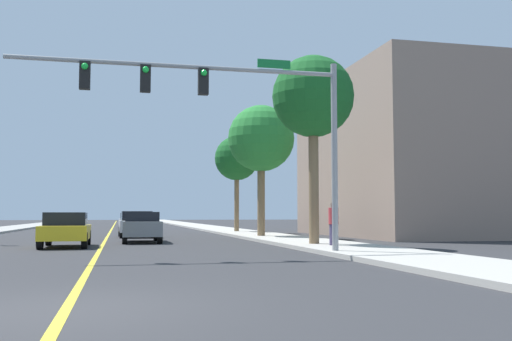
{
  "coord_description": "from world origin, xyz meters",
  "views": [
    {
      "loc": [
        0.71,
        -8.66,
        1.32
      ],
      "look_at": [
        6.09,
        14.54,
        3.11
      ],
      "focal_mm": 41.13,
      "sensor_mm": 36.0,
      "label": 1
    }
  ],
  "objects_px": {
    "palm_far": "(237,159)",
    "car_silver": "(136,224)",
    "car_gray": "(142,226)",
    "traffic_signal_mast": "(229,104)",
    "palm_near": "(313,98)",
    "car_white": "(128,220)",
    "palm_mid": "(261,139)",
    "car_yellow": "(66,229)",
    "pedestrian": "(334,224)"
  },
  "relations": [
    {
      "from": "palm_mid",
      "to": "car_yellow",
      "type": "xyz_separation_m",
      "value": [
        -9.71,
        -6.64,
        -4.77
      ]
    },
    {
      "from": "palm_far",
      "to": "car_silver",
      "type": "xyz_separation_m",
      "value": [
        -7.06,
        -5.83,
        -4.45
      ]
    },
    {
      "from": "car_silver",
      "to": "pedestrian",
      "type": "height_order",
      "value": "pedestrian"
    },
    {
      "from": "palm_mid",
      "to": "car_white",
      "type": "bearing_deg",
      "value": 104.08
    },
    {
      "from": "palm_near",
      "to": "car_white",
      "type": "xyz_separation_m",
      "value": [
        -6.82,
        36.09,
        -5.3
      ]
    },
    {
      "from": "car_yellow",
      "to": "car_silver",
      "type": "bearing_deg",
      "value": 72.32
    },
    {
      "from": "car_silver",
      "to": "car_white",
      "type": "xyz_separation_m",
      "value": [
        -0.13,
        23.96,
        -0.03
      ]
    },
    {
      "from": "palm_near",
      "to": "palm_mid",
      "type": "height_order",
      "value": "palm_near"
    },
    {
      "from": "palm_near",
      "to": "car_yellow",
      "type": "distance_m",
      "value": 11.35
    },
    {
      "from": "traffic_signal_mast",
      "to": "palm_far",
      "type": "height_order",
      "value": "palm_far"
    },
    {
      "from": "traffic_signal_mast",
      "to": "car_gray",
      "type": "distance_m",
      "value": 11.34
    },
    {
      "from": "traffic_signal_mast",
      "to": "car_gray",
      "type": "xyz_separation_m",
      "value": [
        -2.3,
        10.34,
        -4.06
      ]
    },
    {
      "from": "palm_far",
      "to": "car_yellow",
      "type": "height_order",
      "value": "palm_far"
    },
    {
      "from": "palm_far",
      "to": "car_gray",
      "type": "distance_m",
      "value": 14.66
    },
    {
      "from": "palm_mid",
      "to": "car_gray",
      "type": "distance_m",
      "value": 8.69
    },
    {
      "from": "palm_mid",
      "to": "car_white",
      "type": "relative_size",
      "value": 1.67
    },
    {
      "from": "car_silver",
      "to": "car_gray",
      "type": "height_order",
      "value": "car_silver"
    },
    {
      "from": "palm_mid",
      "to": "car_gray",
      "type": "height_order",
      "value": "palm_mid"
    },
    {
      "from": "palm_mid",
      "to": "car_gray",
      "type": "xyz_separation_m",
      "value": [
        -6.59,
        -3.12,
        -4.74
      ]
    },
    {
      "from": "car_white",
      "to": "car_yellow",
      "type": "bearing_deg",
      "value": -95.61
    },
    {
      "from": "car_yellow",
      "to": "car_gray",
      "type": "height_order",
      "value": "car_gray"
    },
    {
      "from": "palm_near",
      "to": "pedestrian",
      "type": "distance_m",
      "value": 5.28
    },
    {
      "from": "traffic_signal_mast",
      "to": "car_silver",
      "type": "distance_m",
      "value": 17.25
    },
    {
      "from": "traffic_signal_mast",
      "to": "palm_near",
      "type": "bearing_deg",
      "value": 46.02
    },
    {
      "from": "palm_far",
      "to": "car_yellow",
      "type": "bearing_deg",
      "value": -122.89
    },
    {
      "from": "car_silver",
      "to": "car_gray",
      "type": "bearing_deg",
      "value": -90.81
    },
    {
      "from": "palm_near",
      "to": "palm_far",
      "type": "height_order",
      "value": "palm_near"
    },
    {
      "from": "car_yellow",
      "to": "car_gray",
      "type": "relative_size",
      "value": 0.9
    },
    {
      "from": "car_silver",
      "to": "car_white",
      "type": "relative_size",
      "value": 0.9
    },
    {
      "from": "pedestrian",
      "to": "car_gray",
      "type": "bearing_deg",
      "value": -8.24
    },
    {
      "from": "traffic_signal_mast",
      "to": "car_silver",
      "type": "relative_size",
      "value": 2.65
    },
    {
      "from": "car_silver",
      "to": "pedestrian",
      "type": "bearing_deg",
      "value": -64.11
    },
    {
      "from": "palm_far",
      "to": "pedestrian",
      "type": "distance_m",
      "value": 19.8
    },
    {
      "from": "palm_mid",
      "to": "car_silver",
      "type": "bearing_deg",
      "value": 154.72
    },
    {
      "from": "palm_near",
      "to": "car_silver",
      "type": "distance_m",
      "value": 14.83
    },
    {
      "from": "palm_mid",
      "to": "car_yellow",
      "type": "height_order",
      "value": "palm_mid"
    },
    {
      "from": "car_white",
      "to": "traffic_signal_mast",
      "type": "bearing_deg",
      "value": -87.14
    },
    {
      "from": "palm_far",
      "to": "traffic_signal_mast",
      "type": "bearing_deg",
      "value": -101.79
    },
    {
      "from": "traffic_signal_mast",
      "to": "car_silver",
      "type": "height_order",
      "value": "traffic_signal_mast"
    },
    {
      "from": "car_gray",
      "to": "car_silver",
      "type": "bearing_deg",
      "value": 91.15
    },
    {
      "from": "car_yellow",
      "to": "car_white",
      "type": "bearing_deg",
      "value": 84.66
    },
    {
      "from": "car_white",
      "to": "pedestrian",
      "type": "relative_size",
      "value": 2.64
    },
    {
      "from": "car_yellow",
      "to": "pedestrian",
      "type": "height_order",
      "value": "pedestrian"
    },
    {
      "from": "palm_mid",
      "to": "car_white",
      "type": "height_order",
      "value": "palm_mid"
    },
    {
      "from": "car_white",
      "to": "pedestrian",
      "type": "bearing_deg",
      "value": -79.89
    },
    {
      "from": "traffic_signal_mast",
      "to": "palm_far",
      "type": "xyz_separation_m",
      "value": [
        4.68,
        22.43,
        0.42
      ]
    },
    {
      "from": "palm_mid",
      "to": "traffic_signal_mast",
      "type": "bearing_deg",
      "value": -107.69
    },
    {
      "from": "palm_far",
      "to": "car_silver",
      "type": "distance_m",
      "value": 10.18
    },
    {
      "from": "car_yellow",
      "to": "car_gray",
      "type": "xyz_separation_m",
      "value": [
        3.12,
        3.52,
        0.04
      ]
    },
    {
      "from": "car_white",
      "to": "palm_mid",
      "type": "bearing_deg",
      "value": -76.6
    }
  ]
}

